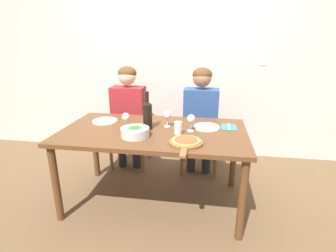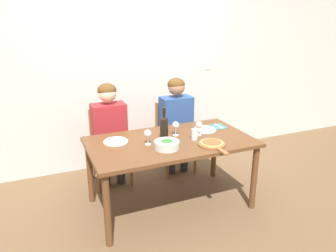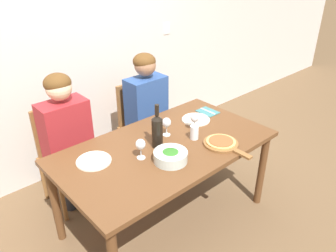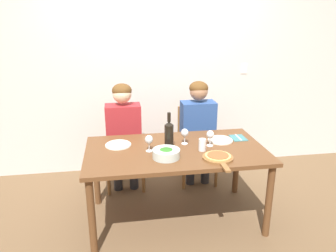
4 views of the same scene
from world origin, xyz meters
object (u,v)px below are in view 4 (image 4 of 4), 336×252
wine_bottle (169,134)px  wine_glass_right (210,135)px  wine_glass_left (149,140)px  fork_on_napkin (238,138)px  chair_left (124,145)px  person_man (198,124)px  dinner_plate_left (118,145)px  wine_glass_centre (185,134)px  person_woman (124,128)px  pizza_on_board (218,157)px  dinner_plate_right (220,140)px  broccoli_bowl (166,153)px  chair_right (195,141)px  water_tumbler (202,145)px

wine_bottle → wine_glass_right: bearing=-0.8°
wine_glass_left → fork_on_napkin: size_ratio=0.84×
chair_left → person_man: person_man is taller
dinner_plate_left → wine_glass_centre: bearing=-5.3°
person_woman → wine_glass_centre: bearing=-47.1°
wine_glass_centre → fork_on_napkin: 0.57m
wine_bottle → dinner_plate_left: bearing=163.2°
dinner_plate_left → pizza_on_board: size_ratio=0.60×
wine_bottle → pizza_on_board: size_ratio=0.84×
person_woman → dinner_plate_right: bearing=-32.1°
chair_left → person_man: size_ratio=0.72×
broccoli_bowl → pizza_on_board: bearing=-13.1°
wine_glass_centre → broccoli_bowl: bearing=-127.5°
fork_on_napkin → wine_bottle: bearing=-168.4°
chair_left → wine_glass_right: bearing=-45.5°
person_woman → dinner_plate_left: person_woman is taller
chair_left → pizza_on_board: size_ratio=2.17×
wine_glass_right → wine_glass_centre: (-0.22, 0.09, 0.00)m
broccoli_bowl → fork_on_napkin: broccoli_bowl is taller
wine_glass_left → wine_glass_centre: size_ratio=1.00×
chair_right → wine_glass_centre: (-0.28, -0.70, 0.36)m
person_woman → dinner_plate_left: size_ratio=5.00×
person_woman → pizza_on_board: (0.76, -0.98, 0.02)m
wine_bottle → fork_on_napkin: size_ratio=1.88×
chair_left → broccoli_bowl: 1.09m
broccoli_bowl → fork_on_napkin: (0.78, 0.36, -0.04)m
wine_glass_centre → chair_right: bearing=68.0°
broccoli_bowl → person_man: bearing=60.2°
dinner_plate_right → wine_glass_left: bearing=-168.3°
chair_left → chair_right: bearing=0.0°
person_woman → wine_bottle: 0.79m
dinner_plate_left → chair_left: bearing=84.1°
person_man → wine_glass_left: bearing=-131.4°
chair_right → person_man: 0.27m
person_man → wine_bottle: size_ratio=3.55×
chair_left → chair_right: size_ratio=1.00×
dinner_plate_right → fork_on_napkin: (0.20, 0.04, -0.01)m
wine_bottle → wine_glass_centre: wine_bottle is taller
chair_left → wine_glass_centre: (0.55, -0.70, 0.36)m
chair_left → person_man: bearing=-7.4°
wine_bottle → dinner_plate_right: size_ratio=1.41×
pizza_on_board → wine_glass_centre: 0.45m
person_woman → person_man: bearing=0.0°
wine_bottle → dinner_plate_right: bearing=11.3°
person_woman → wine_glass_left: (0.20, -0.72, 0.11)m
chair_left → dinner_plate_right: chair_left is taller
water_tumbler → fork_on_napkin: water_tumbler is taller
wine_glass_left → fork_on_napkin: wine_glass_left is taller
person_man → broccoli_bowl: bearing=-119.8°
fork_on_napkin → wine_glass_left: bearing=-168.2°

